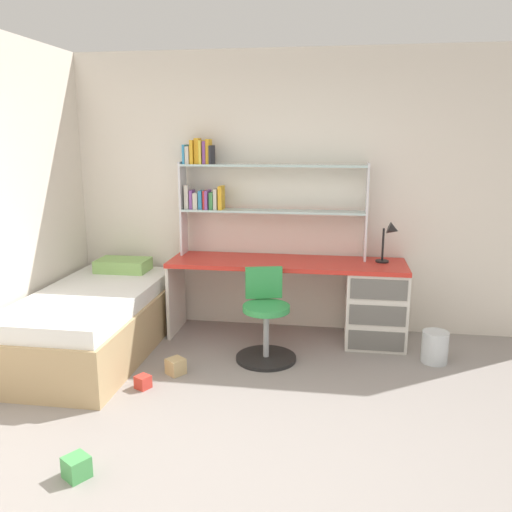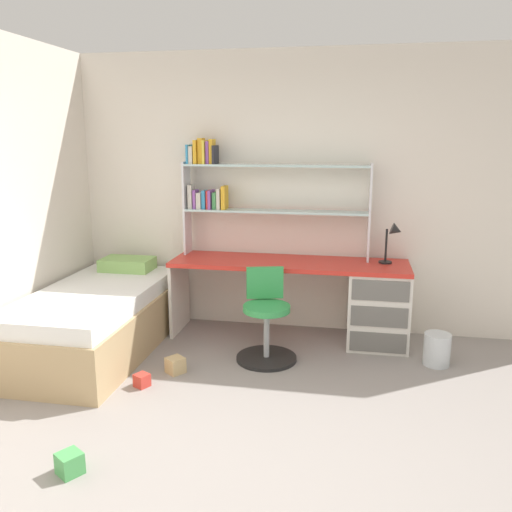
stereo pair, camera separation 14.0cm
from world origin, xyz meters
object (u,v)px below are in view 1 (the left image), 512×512
swivel_chair (266,325)px  toy_block_green_1 (77,467)px  waste_bin (435,347)px  toy_block_red_0 (143,382)px  desk (350,297)px  desk_lamp (391,236)px  bookshelf_hutch (244,188)px  toy_block_natural_2 (176,366)px  bed_platform (94,322)px

swivel_chair → toy_block_green_1: swivel_chair is taller
waste_bin → toy_block_red_0: waste_bin is taller
desk → waste_bin: bearing=-29.1°
desk → desk_lamp: desk_lamp is taller
toy_block_red_0 → bookshelf_hutch: bearing=69.4°
bookshelf_hutch → toy_block_natural_2: (-0.36, -1.14, -1.34)m
desk_lamp → toy_block_green_1: size_ratio=3.02×
bookshelf_hutch → bed_platform: (-1.19, -0.82, -1.11)m
desk_lamp → bed_platform: bearing=-164.8°
toy_block_green_1 → desk_lamp: bearing=51.7°
bed_platform → bookshelf_hutch: bearing=34.6°
swivel_chair → toy_block_red_0: bearing=-140.4°
waste_bin → toy_block_natural_2: size_ratio=2.12×
toy_block_green_1 → toy_block_natural_2: 1.39m
waste_bin → toy_block_green_1: size_ratio=2.14×
desk_lamp → waste_bin: size_ratio=1.41×
swivel_chair → toy_block_green_1: bearing=-114.7°
bookshelf_hutch → waste_bin: bookshelf_hutch is taller
desk_lamp → toy_block_red_0: bearing=-145.9°
waste_bin → toy_block_natural_2: waste_bin is taller
waste_bin → toy_block_red_0: (-2.28, -0.84, -0.09)m
desk_lamp → swivel_chair: size_ratio=0.49×
bed_platform → waste_bin: 2.95m
bed_platform → toy_block_red_0: (0.66, -0.59, -0.24)m
desk → waste_bin: desk is taller
toy_block_red_0 → desk: bearing=38.2°
toy_block_green_1 → toy_block_natural_2: (0.15, 1.38, 0.00)m
swivel_chair → toy_block_natural_2: bearing=-148.1°
swivel_chair → waste_bin: swivel_chair is taller
toy_block_red_0 → toy_block_green_1: toy_block_green_1 is taller
toy_block_natural_2 → swivel_chair: bearing=31.9°
toy_block_red_0 → toy_block_green_1: bearing=-88.8°
bed_platform → waste_bin: size_ratio=7.03×
desk → toy_block_natural_2: size_ratio=17.03×
waste_bin → toy_block_green_1: 2.97m
waste_bin → desk_lamp: bearing=129.5°
bed_platform → toy_block_green_1: bed_platform is taller
desk → swivel_chair: (-0.72, -0.53, -0.12)m
bed_platform → waste_bin: (2.94, 0.25, -0.15)m
waste_bin → bed_platform: bearing=-175.2°
desk_lamp → swivel_chair: bearing=-150.9°
desk → toy_block_natural_2: 1.73m
waste_bin → toy_block_red_0: bearing=-159.8°
bed_platform → toy_block_green_1: (0.68, -1.69, -0.22)m
desk_lamp → waste_bin: desk_lamp is taller
toy_block_natural_2 → toy_block_red_0: bearing=-121.5°
toy_block_green_1 → bed_platform: bearing=111.9°
bed_platform → toy_block_natural_2: bearing=-20.6°
swivel_chair → toy_block_red_0: (-0.85, -0.70, -0.26)m
toy_block_red_0 → toy_block_natural_2: (0.17, 0.28, 0.01)m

